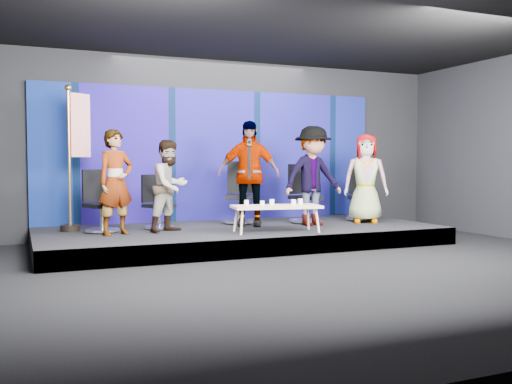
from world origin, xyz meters
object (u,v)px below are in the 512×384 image
(panelist_a, at_px, (116,182))
(mug_e, at_px, (300,202))
(mug_b, at_px, (262,203))
(mug_c, at_px, (272,202))
(panelist_b, at_px, (170,186))
(flag_stand, at_px, (76,154))
(chair_c, at_px, (240,203))
(chair_d, at_px, (304,203))
(panelist_c, at_px, (248,174))
(mug_d, at_px, (294,202))
(chair_a, at_px, (100,212))
(chair_e, at_px, (361,203))
(coffee_table, at_px, (276,207))
(mug_a, at_px, (247,203))
(panelist_e, at_px, (366,178))
(panelist_d, at_px, (313,176))
(chair_b, at_px, (157,211))

(panelist_a, bearing_deg, mug_e, -34.97)
(mug_b, bearing_deg, mug_c, 33.12)
(panelist_b, height_order, flag_stand, flag_stand)
(chair_c, height_order, flag_stand, flag_stand)
(chair_d, bearing_deg, panelist_c, -178.20)
(mug_b, bearing_deg, mug_d, -1.82)
(chair_a, distance_m, chair_e, 5.10)
(panelist_c, xyz_separation_m, coffee_table, (0.08, -1.03, -0.54))
(coffee_table, relative_size, mug_a, 16.88)
(panelist_a, height_order, mug_c, panelist_a)
(panelist_e, bearing_deg, mug_b, -135.67)
(mug_b, bearing_deg, mug_e, 3.07)
(panelist_d, bearing_deg, chair_a, 167.96)
(panelist_d, xyz_separation_m, mug_c, (-1.07, -0.55, -0.42))
(chair_b, bearing_deg, chair_a, 154.42)
(chair_a, height_order, panelist_b, panelist_b)
(mug_c, bearing_deg, chair_b, 146.73)
(panelist_a, distance_m, chair_b, 1.10)
(chair_b, height_order, panelist_b, panelist_b)
(panelist_e, height_order, flag_stand, flag_stand)
(mug_e, bearing_deg, mug_c, 165.67)
(chair_d, distance_m, flag_stand, 4.27)
(flag_stand, bearing_deg, panelist_c, -40.53)
(chair_a, height_order, mug_d, chair_a)
(chair_a, xyz_separation_m, mug_c, (2.67, -1.02, 0.15))
(panelist_b, bearing_deg, mug_a, -58.97)
(coffee_table, bearing_deg, panelist_d, 32.73)
(chair_c, height_order, mug_c, chair_c)
(panelist_c, bearing_deg, chair_a, -159.27)
(panelist_c, height_order, chair_d, panelist_c)
(panelist_c, bearing_deg, panelist_a, -148.45)
(chair_e, distance_m, flag_stand, 5.53)
(panelist_b, bearing_deg, chair_e, -24.93)
(chair_b, bearing_deg, panelist_c, -37.99)
(mug_a, bearing_deg, mug_b, -41.85)
(flag_stand, bearing_deg, mug_c, -56.04)
(flag_stand, bearing_deg, mug_a, -59.37)
(chair_d, bearing_deg, panelist_e, -28.25)
(mug_e, bearing_deg, coffee_table, -179.59)
(panelist_b, bearing_deg, mug_d, -53.91)
(panelist_a, height_order, mug_e, panelist_a)
(chair_c, bearing_deg, mug_e, -48.68)
(mug_d, bearing_deg, panelist_d, 43.92)
(mug_c, xyz_separation_m, flag_stand, (-3.00, 1.41, 0.81))
(chair_a, height_order, chair_c, chair_c)
(chair_d, xyz_separation_m, mug_b, (-1.40, -1.21, 0.12))
(chair_e, bearing_deg, mug_b, -128.02)
(chair_a, xyz_separation_m, flag_stand, (-0.34, 0.39, 0.96))
(panelist_d, distance_m, chair_e, 1.55)
(panelist_d, bearing_deg, mug_b, -156.58)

